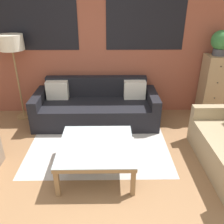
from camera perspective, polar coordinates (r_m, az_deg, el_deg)
The scene contains 8 objects.
ground_plane at distance 3.00m, azimuth -6.61°, elevation -20.23°, with size 16.00×16.00×0.00m, color #8E6642.
wall_back_brick at distance 4.55m, azimuth -4.69°, elevation 16.75°, with size 8.40×0.09×2.80m.
rug at distance 3.87m, azimuth -3.18°, elevation -7.62°, with size 2.18×1.67×0.00m.
couch_dark at distance 4.43m, azimuth -3.82°, elevation 1.07°, with size 2.22×0.88×0.78m.
coffee_table at distance 3.15m, azimuth -3.77°, elevation -8.70°, with size 0.97×0.97×0.42m.
floor_lamp at distance 4.58m, azimuth -23.02°, elevation 14.42°, with size 0.43×0.43×1.56m.
drawer_cabinet at distance 4.90m, azimuth 22.90°, elevation 5.61°, with size 0.39×0.40×1.19m.
potted_plant at distance 4.70m, azimuth 24.73°, elevation 15.13°, with size 0.34×0.34×0.43m.
Camera 1 is at (0.30, -2.04, 2.17)m, focal length 38.00 mm.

